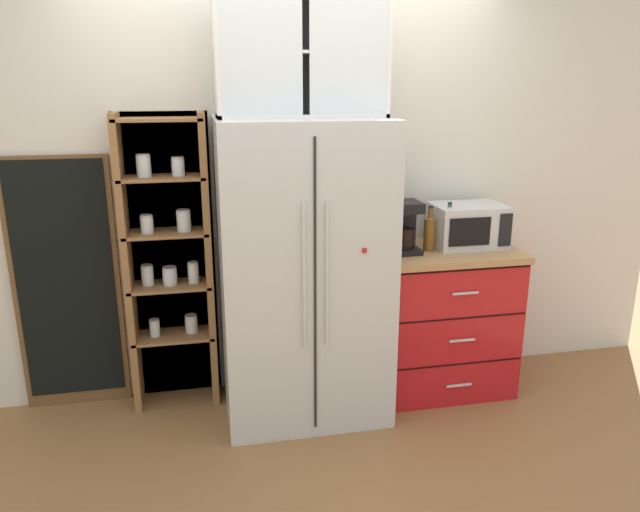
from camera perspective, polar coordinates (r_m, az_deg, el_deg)
name	(u,v)px	position (r m, az deg, el deg)	size (l,w,h in m)	color
ground_plane	(304,405)	(3.80, -1.52, -13.98)	(10.81, 10.81, 0.00)	olive
wall_back_cream	(291,189)	(3.73, -2.78, 6.39)	(5.10, 0.10, 2.55)	silver
refrigerator	(303,271)	(3.45, -1.63, -1.48)	(0.93, 0.73, 1.73)	silver
pantry_shelf_column	(169,258)	(3.67, -14.18, -0.14)	(0.54, 0.28, 1.75)	brown
counter_cabinet	(443,319)	(3.91, 11.61, -5.86)	(0.85, 0.59, 0.93)	red
microwave	(467,225)	(3.83, 13.82, 2.86)	(0.44, 0.33, 0.26)	silver
coffee_maker	(404,226)	(3.62, 7.94, 2.83)	(0.17, 0.20, 0.31)	black
mug_red	(448,241)	(3.75, 12.03, 1.36)	(0.11, 0.08, 0.09)	red
bottle_amber	(430,231)	(3.67, 10.37, 2.35)	(0.07, 0.07, 0.28)	brown
bottle_green	(448,228)	(3.73, 12.10, 2.58)	(0.06, 0.06, 0.29)	#285B33
upper_cabinet	(300,54)	(3.33, -1.95, 18.67)	(0.90, 0.32, 0.66)	silver
chalkboard_menu	(67,285)	(3.82, -22.90, -2.56)	(0.60, 0.04, 1.52)	brown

